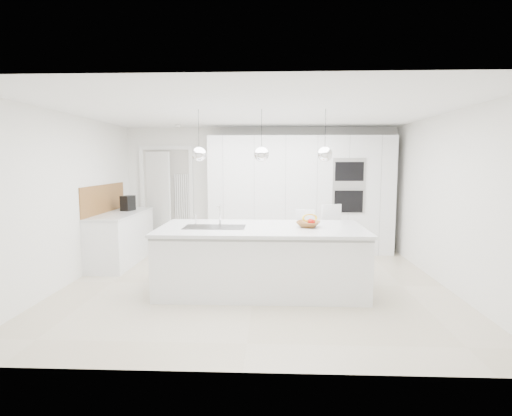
{
  "coord_description": "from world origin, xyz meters",
  "views": [
    {
      "loc": [
        0.25,
        -5.73,
        1.79
      ],
      "look_at": [
        0.0,
        0.3,
        1.1
      ],
      "focal_mm": 28.0,
      "sensor_mm": 36.0,
      "label": 1
    }
  ],
  "objects_px": {
    "fruit_bowl": "(308,224)",
    "bar_stool_left": "(305,243)",
    "espresso_machine": "(128,203)",
    "bar_stool_right": "(332,241)",
    "island_base": "(261,261)"
  },
  "relations": [
    {
      "from": "fruit_bowl",
      "to": "bar_stool_left",
      "type": "xyz_separation_m",
      "value": [
        0.03,
        0.73,
        -0.42
      ]
    },
    {
      "from": "fruit_bowl",
      "to": "espresso_machine",
      "type": "bearing_deg",
      "value": 150.84
    },
    {
      "from": "fruit_bowl",
      "to": "bar_stool_right",
      "type": "xyz_separation_m",
      "value": [
        0.45,
        0.77,
        -0.38
      ]
    },
    {
      "from": "bar_stool_left",
      "to": "bar_stool_right",
      "type": "bearing_deg",
      "value": 26.43
    },
    {
      "from": "fruit_bowl",
      "to": "bar_stool_right",
      "type": "height_order",
      "value": "bar_stool_right"
    },
    {
      "from": "bar_stool_left",
      "to": "espresso_machine",
      "type": "bearing_deg",
      "value": -176.48
    },
    {
      "from": "fruit_bowl",
      "to": "bar_stool_left",
      "type": "relative_size",
      "value": 0.32
    },
    {
      "from": "fruit_bowl",
      "to": "bar_stool_right",
      "type": "bearing_deg",
      "value": 59.6
    },
    {
      "from": "fruit_bowl",
      "to": "bar_stool_left",
      "type": "height_order",
      "value": "bar_stool_left"
    },
    {
      "from": "fruit_bowl",
      "to": "bar_stool_left",
      "type": "bearing_deg",
      "value": 87.55
    },
    {
      "from": "espresso_machine",
      "to": "fruit_bowl",
      "type": "bearing_deg",
      "value": -14.77
    },
    {
      "from": "fruit_bowl",
      "to": "bar_stool_left",
      "type": "distance_m",
      "value": 0.85
    },
    {
      "from": "island_base",
      "to": "fruit_bowl",
      "type": "height_order",
      "value": "fruit_bowl"
    },
    {
      "from": "island_base",
      "to": "bar_stool_right",
      "type": "height_order",
      "value": "bar_stool_right"
    },
    {
      "from": "espresso_machine",
      "to": "bar_stool_left",
      "type": "distance_m",
      "value": 3.41
    }
  ]
}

